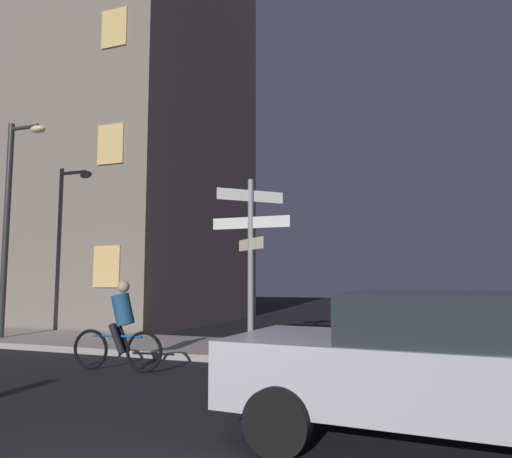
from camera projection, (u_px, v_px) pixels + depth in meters
name	position (u px, v px, depth m)	size (l,w,h in m)	color
sidewalk_kerb	(315.00, 354.00, 10.19)	(40.00, 2.75, 0.14)	#9E9991
signpost	(251.00, 247.00, 10.13)	(1.73, 1.09, 3.60)	gray
street_lamp	(12.00, 209.00, 12.74)	(1.22, 0.28, 5.66)	#2D2D30
car_far_oncoming	(452.00, 363.00, 4.77)	(4.52, 2.24, 1.50)	#B7B7BC
cyclist	(120.00, 329.00, 8.73)	(1.82, 0.35, 1.61)	black
building_left_block	(82.00, 111.00, 20.61)	(12.51, 8.99, 17.50)	slate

